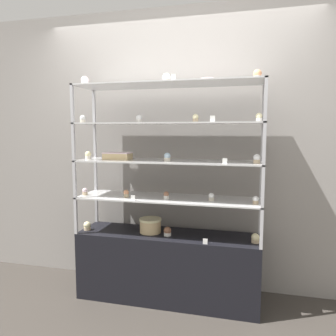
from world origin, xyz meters
TOP-DOWN VIEW (x-y plane):
  - ground_plane at (0.00, 0.00)m, footprint 20.00×20.00m
  - back_wall at (0.00, 0.35)m, footprint 8.00×0.05m
  - display_base at (0.00, 0.00)m, footprint 1.57×0.42m
  - display_riser_lower at (0.00, 0.00)m, footprint 1.57×0.42m
  - display_riser_middle at (0.00, 0.00)m, footprint 1.57×0.42m
  - display_riser_upper at (0.00, 0.00)m, footprint 1.57×0.42m
  - display_riser_top at (0.00, 0.00)m, footprint 1.57×0.42m
  - layer_cake_centerpiece at (-0.16, -0.00)m, footprint 0.19×0.19m
  - sheet_cake_frosted at (-0.46, 0.00)m, footprint 0.24×0.14m
  - cupcake_0 at (-0.73, -0.07)m, footprint 0.06×0.06m
  - cupcake_1 at (0.01, -0.05)m, footprint 0.06×0.06m
  - cupcake_2 at (0.73, -0.06)m, footprint 0.06×0.06m
  - price_tag_0 at (0.35, -0.19)m, footprint 0.04×0.00m
  - cupcake_3 at (-0.74, -0.07)m, footprint 0.05×0.05m
  - cupcake_4 at (-0.36, -0.07)m, footprint 0.05×0.05m
  - cupcake_5 at (-0.00, -0.06)m, footprint 0.05×0.05m
  - cupcake_6 at (0.38, -0.04)m, footprint 0.05×0.05m
  - cupcake_7 at (0.72, -0.08)m, footprint 0.05×0.05m
  - price_tag_1 at (-0.25, -0.19)m, footprint 0.04×0.00m
  - cupcake_8 at (-0.72, -0.04)m, footprint 0.05×0.05m
  - cupcake_9 at (0.01, -0.06)m, footprint 0.05×0.05m
  - cupcake_10 at (0.72, -0.07)m, footprint 0.05×0.05m
  - price_tag_2 at (0.49, -0.19)m, footprint 0.04×0.00m
  - cupcake_11 at (-0.73, -0.11)m, footprint 0.05×0.05m
  - cupcake_12 at (-0.23, -0.07)m, footprint 0.05×0.05m
  - cupcake_13 at (0.24, -0.08)m, footprint 0.05×0.05m
  - cupcake_14 at (0.73, -0.11)m, footprint 0.05×0.05m
  - price_tag_3 at (0.39, -0.19)m, footprint 0.04×0.00m
  - cupcake_15 at (-0.71, -0.08)m, footprint 0.07×0.07m
  - cupcake_16 at (0.00, -0.05)m, footprint 0.07×0.07m
  - cupcake_17 at (0.71, -0.04)m, footprint 0.07×0.07m
  - price_tag_4 at (0.09, -0.19)m, footprint 0.04×0.00m
  - donut_glazed at (0.32, 0.04)m, footprint 0.13×0.13m

SIDE VIEW (x-z plane):
  - ground_plane at x=0.00m, z-range 0.00..0.00m
  - display_base at x=0.00m, z-range 0.00..0.59m
  - price_tag_0 at x=0.35m, z-range 0.59..0.63m
  - cupcake_0 at x=-0.73m, z-range 0.59..0.66m
  - cupcake_1 at x=0.01m, z-range 0.59..0.66m
  - cupcake_2 at x=0.73m, z-range 0.59..0.66m
  - layer_cake_centerpiece at x=-0.16m, z-range 0.59..0.71m
  - display_riser_lower at x=0.00m, z-range 0.73..1.05m
  - price_tag_1 at x=-0.25m, z-range 0.91..0.95m
  - cupcake_3 at x=-0.74m, z-range 0.91..0.97m
  - cupcake_4 at x=-0.36m, z-range 0.91..0.97m
  - cupcake_5 at x=0.00m, z-range 0.91..0.97m
  - cupcake_6 at x=0.38m, z-range 0.91..0.97m
  - cupcake_7 at x=0.72m, z-range 0.91..0.97m
  - display_riser_middle at x=0.00m, z-range 1.05..1.37m
  - price_tag_2 at x=0.49m, z-range 1.23..1.27m
  - sheet_cake_frosted at x=-0.46m, z-range 1.23..1.29m
  - cupcake_8 at x=-0.72m, z-range 1.23..1.30m
  - cupcake_9 at x=0.01m, z-range 1.23..1.30m
  - cupcake_10 at x=0.72m, z-range 1.23..1.30m
  - back_wall at x=0.00m, z-range 0.00..2.60m
  - display_riser_upper at x=0.00m, z-range 1.37..1.69m
  - price_tag_3 at x=0.39m, z-range 1.55..1.59m
  - cupcake_11 at x=-0.73m, z-range 1.55..1.61m
  - cupcake_12 at x=-0.23m, z-range 1.55..1.61m
  - cupcake_13 at x=0.24m, z-range 1.55..1.61m
  - cupcake_14 at x=0.73m, z-range 1.55..1.61m
  - display_riser_top at x=0.00m, z-range 1.69..2.01m
  - donut_glazed at x=0.32m, z-range 1.87..1.90m
  - price_tag_4 at x=0.09m, z-range 1.87..1.91m
  - cupcake_15 at x=-0.71m, z-range 1.86..1.94m
  - cupcake_16 at x=0.00m, z-range 1.86..1.94m
  - cupcake_17 at x=0.71m, z-range 1.86..1.94m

